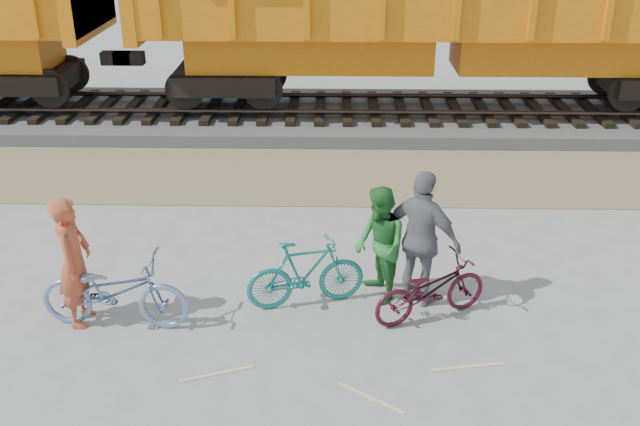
{
  "coord_description": "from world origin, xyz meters",
  "views": [
    {
      "loc": [
        0.37,
        -7.62,
        5.28
      ],
      "look_at": [
        0.17,
        1.5,
        1.05
      ],
      "focal_mm": 40.0,
      "sensor_mm": 36.0,
      "label": 1
    }
  ],
  "objects_px": {
    "person_woman": "(422,239)",
    "bicycle_teal": "(306,273)",
    "person_solo": "(74,261)",
    "person_man": "(380,245)",
    "bicycle_blue": "(114,291)",
    "bicycle_maroon": "(431,289)"
  },
  "relations": [
    {
      "from": "bicycle_maroon",
      "to": "person_woman",
      "type": "distance_m",
      "value": 0.67
    },
    {
      "from": "bicycle_blue",
      "to": "bicycle_maroon",
      "type": "bearing_deg",
      "value": -82.55
    },
    {
      "from": "bicycle_teal",
      "to": "bicycle_maroon",
      "type": "distance_m",
      "value": 1.68
    },
    {
      "from": "bicycle_maroon",
      "to": "person_solo",
      "type": "xyz_separation_m",
      "value": [
        -4.6,
        -0.18,
        0.46
      ]
    },
    {
      "from": "bicycle_teal",
      "to": "bicycle_blue",
      "type": "bearing_deg",
      "value": 87.27
    },
    {
      "from": "bicycle_maroon",
      "to": "person_woman",
      "type": "relative_size",
      "value": 0.85
    },
    {
      "from": "person_woman",
      "to": "bicycle_teal",
      "type": "bearing_deg",
      "value": 39.73
    },
    {
      "from": "bicycle_blue",
      "to": "bicycle_maroon",
      "type": "xyz_separation_m",
      "value": [
        4.1,
        0.28,
        -0.08
      ]
    },
    {
      "from": "bicycle_blue",
      "to": "person_woman",
      "type": "relative_size",
      "value": 1.01
    },
    {
      "from": "bicycle_blue",
      "to": "bicycle_teal",
      "type": "xyz_separation_m",
      "value": [
        2.45,
        0.56,
        -0.02
      ]
    },
    {
      "from": "bicycle_maroon",
      "to": "person_solo",
      "type": "distance_m",
      "value": 4.63
    },
    {
      "from": "bicycle_blue",
      "to": "person_solo",
      "type": "height_order",
      "value": "person_solo"
    },
    {
      "from": "person_man",
      "to": "person_woman",
      "type": "xyz_separation_m",
      "value": [
        0.55,
        -0.08,
        0.14
      ]
    },
    {
      "from": "bicycle_teal",
      "to": "person_man",
      "type": "xyz_separation_m",
      "value": [
        1.0,
        0.2,
        0.33
      ]
    },
    {
      "from": "bicycle_teal",
      "to": "person_woman",
      "type": "distance_m",
      "value": 1.63
    },
    {
      "from": "person_solo",
      "to": "person_woman",
      "type": "bearing_deg",
      "value": -85.82
    },
    {
      "from": "bicycle_blue",
      "to": "bicycle_maroon",
      "type": "distance_m",
      "value": 4.11
    },
    {
      "from": "bicycle_teal",
      "to": "person_solo",
      "type": "bearing_deg",
      "value": 83.25
    },
    {
      "from": "person_solo",
      "to": "person_woman",
      "type": "relative_size",
      "value": 0.92
    },
    {
      "from": "person_solo",
      "to": "person_man",
      "type": "relative_size",
      "value": 1.08
    },
    {
      "from": "bicycle_teal",
      "to": "bicycle_maroon",
      "type": "xyz_separation_m",
      "value": [
        1.65,
        -0.28,
        -0.06
      ]
    },
    {
      "from": "person_man",
      "to": "person_solo",
      "type": "bearing_deg",
      "value": -100.1
    }
  ]
}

